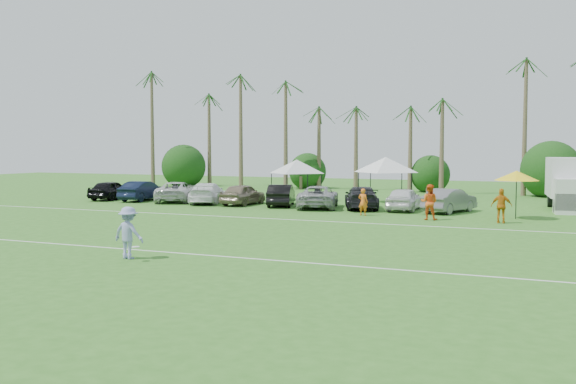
% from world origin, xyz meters
% --- Properties ---
extents(ground, '(120.00, 120.00, 0.00)m').
position_xyz_m(ground, '(0.00, 0.00, 0.00)').
color(ground, '#326D20').
rests_on(ground, ground).
extents(field_lines, '(80.00, 12.10, 0.01)m').
position_xyz_m(field_lines, '(0.00, 8.00, 0.01)').
color(field_lines, white).
rests_on(field_lines, ground).
extents(palm_tree_0, '(2.40, 2.40, 8.90)m').
position_xyz_m(palm_tree_0, '(-22.00, 38.00, 7.48)').
color(palm_tree_0, brown).
rests_on(palm_tree_0, ground).
extents(palm_tree_1, '(2.40, 2.40, 9.90)m').
position_xyz_m(palm_tree_1, '(-17.00, 38.00, 8.35)').
color(palm_tree_1, brown).
rests_on(palm_tree_1, ground).
extents(palm_tree_2, '(2.40, 2.40, 10.90)m').
position_xyz_m(palm_tree_2, '(-12.00, 38.00, 9.21)').
color(palm_tree_2, brown).
rests_on(palm_tree_2, ground).
extents(palm_tree_3, '(2.40, 2.40, 11.90)m').
position_xyz_m(palm_tree_3, '(-8.00, 38.00, 10.06)').
color(palm_tree_3, brown).
rests_on(palm_tree_3, ground).
extents(palm_tree_4, '(2.40, 2.40, 8.90)m').
position_xyz_m(palm_tree_4, '(-4.00, 38.00, 7.48)').
color(palm_tree_4, brown).
rests_on(palm_tree_4, ground).
extents(palm_tree_5, '(2.40, 2.40, 9.90)m').
position_xyz_m(palm_tree_5, '(0.00, 38.00, 8.35)').
color(palm_tree_5, brown).
rests_on(palm_tree_5, ground).
extents(palm_tree_6, '(2.40, 2.40, 10.90)m').
position_xyz_m(palm_tree_6, '(4.00, 38.00, 9.21)').
color(palm_tree_6, brown).
rests_on(palm_tree_6, ground).
extents(palm_tree_7, '(2.40, 2.40, 11.90)m').
position_xyz_m(palm_tree_7, '(8.00, 38.00, 10.06)').
color(palm_tree_7, brown).
rests_on(palm_tree_7, ground).
extents(palm_tree_8, '(2.40, 2.40, 8.90)m').
position_xyz_m(palm_tree_8, '(13.00, 38.00, 7.48)').
color(palm_tree_8, brown).
rests_on(palm_tree_8, ground).
extents(bush_tree_0, '(4.00, 4.00, 4.00)m').
position_xyz_m(bush_tree_0, '(-19.00, 39.00, 1.80)').
color(bush_tree_0, brown).
rests_on(bush_tree_0, ground).
extents(bush_tree_1, '(4.00, 4.00, 4.00)m').
position_xyz_m(bush_tree_1, '(-6.00, 39.00, 1.80)').
color(bush_tree_1, brown).
rests_on(bush_tree_1, ground).
extents(bush_tree_2, '(4.00, 4.00, 4.00)m').
position_xyz_m(bush_tree_2, '(6.00, 39.00, 1.80)').
color(bush_tree_2, brown).
rests_on(bush_tree_2, ground).
extents(bush_tree_3, '(4.00, 4.00, 4.00)m').
position_xyz_m(bush_tree_3, '(16.00, 39.00, 1.80)').
color(bush_tree_3, brown).
rests_on(bush_tree_3, ground).
extents(sideline_player_a, '(0.63, 0.46, 1.59)m').
position_xyz_m(sideline_player_a, '(6.10, 17.71, 0.80)').
color(sideline_player_a, orange).
rests_on(sideline_player_a, ground).
extents(sideline_player_b, '(0.97, 0.77, 1.97)m').
position_xyz_m(sideline_player_b, '(10.10, 16.93, 0.98)').
color(sideline_player_b, '#EC5A1A').
rests_on(sideline_player_b, ground).
extents(sideline_player_c, '(1.08, 0.46, 1.84)m').
position_xyz_m(sideline_player_c, '(13.91, 16.86, 0.92)').
color(sideline_player_c, orange).
rests_on(sideline_player_c, ground).
extents(box_truck, '(3.07, 6.67, 3.33)m').
position_xyz_m(box_truck, '(17.33, 25.94, 1.78)').
color(box_truck, silver).
rests_on(box_truck, ground).
extents(canopy_tent_left, '(4.43, 4.43, 3.59)m').
position_xyz_m(canopy_tent_left, '(-1.57, 26.14, 3.07)').
color(canopy_tent_left, black).
rests_on(canopy_tent_left, ground).
extents(canopy_tent_right, '(4.75, 4.75, 3.85)m').
position_xyz_m(canopy_tent_right, '(5.09, 26.81, 3.30)').
color(canopy_tent_right, black).
rests_on(canopy_tent_right, ground).
extents(market_umbrella, '(2.42, 2.42, 2.70)m').
position_xyz_m(market_umbrella, '(14.47, 19.33, 2.42)').
color(market_umbrella, black).
rests_on(market_umbrella, ground).
extents(frisbee_player, '(1.34, 0.88, 1.88)m').
position_xyz_m(frisbee_player, '(2.52, 0.27, 0.94)').
color(frisbee_player, '#9199CE').
rests_on(frisbee_player, ground).
extents(parked_car_0, '(2.18, 4.47, 1.47)m').
position_xyz_m(parked_car_0, '(-14.91, 21.20, 0.74)').
color(parked_car_0, black).
rests_on(parked_car_0, ground).
extents(parked_car_1, '(1.81, 4.55, 1.47)m').
position_xyz_m(parked_car_1, '(-12.09, 21.34, 0.74)').
color(parked_car_1, black).
rests_on(parked_car_1, ground).
extents(parked_car_2, '(4.26, 5.82, 1.47)m').
position_xyz_m(parked_car_2, '(-9.27, 21.59, 0.74)').
color(parked_car_2, silver).
rests_on(parked_car_2, ground).
extents(parked_car_3, '(3.60, 5.46, 1.47)m').
position_xyz_m(parked_car_3, '(-6.45, 21.23, 0.74)').
color(parked_car_3, white).
rests_on(parked_car_3, ground).
extents(parked_car_4, '(1.84, 4.36, 1.47)m').
position_xyz_m(parked_car_4, '(-3.62, 21.25, 0.74)').
color(parked_car_4, gray).
rests_on(parked_car_4, ground).
extents(parked_car_5, '(2.85, 4.73, 1.47)m').
position_xyz_m(parked_car_5, '(-0.80, 21.46, 0.74)').
color(parked_car_5, black).
rests_on(parked_car_5, ground).
extents(parked_car_6, '(3.78, 5.75, 1.47)m').
position_xyz_m(parked_car_6, '(2.02, 21.11, 0.74)').
color(parked_car_6, '#A1A2A4').
rests_on(parked_car_6, ground).
extents(parked_car_7, '(3.65, 5.47, 1.47)m').
position_xyz_m(parked_car_7, '(4.84, 21.60, 0.74)').
color(parked_car_7, black).
rests_on(parked_car_7, ground).
extents(parked_car_8, '(1.80, 4.34, 1.47)m').
position_xyz_m(parked_car_8, '(7.67, 21.60, 0.74)').
color(parked_car_8, white).
rests_on(parked_car_8, ground).
extents(parked_car_9, '(2.92, 4.73, 1.47)m').
position_xyz_m(parked_car_9, '(10.49, 21.48, 0.74)').
color(parked_car_9, slate).
rests_on(parked_car_9, ground).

